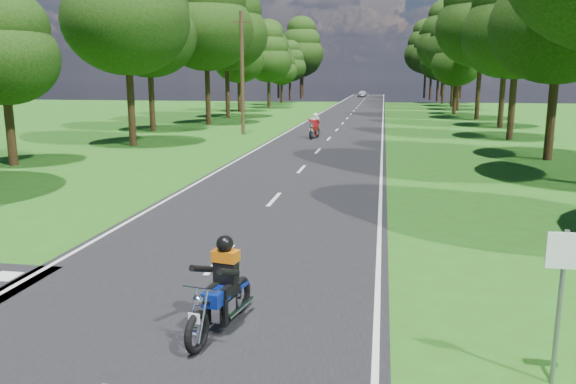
# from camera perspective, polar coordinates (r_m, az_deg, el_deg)

# --- Properties ---
(ground) EXTENTS (160.00, 160.00, 0.00)m
(ground) POSITION_cam_1_polar(r_m,az_deg,el_deg) (10.22, -10.10, -10.33)
(ground) COLOR #255312
(ground) RESTS_ON ground
(main_road) EXTENTS (7.00, 140.00, 0.02)m
(main_road) POSITION_cam_1_polar(r_m,az_deg,el_deg) (59.12, 6.41, 7.85)
(main_road) COLOR black
(main_road) RESTS_ON ground
(road_markings) EXTENTS (7.40, 140.00, 0.01)m
(road_markings) POSITION_cam_1_polar(r_m,az_deg,el_deg) (57.26, 6.16, 7.75)
(road_markings) COLOR silver
(road_markings) RESTS_ON main_road
(treeline) EXTENTS (40.00, 115.35, 14.78)m
(treeline) POSITION_cam_1_polar(r_m,az_deg,el_deg) (69.14, 8.29, 15.17)
(treeline) COLOR black
(treeline) RESTS_ON ground
(telegraph_pole) EXTENTS (1.20, 0.26, 8.00)m
(telegraph_pole) POSITION_cam_1_polar(r_m,az_deg,el_deg) (38.06, -4.67, 11.98)
(telegraph_pole) COLOR #382616
(telegraph_pole) RESTS_ON ground
(road_sign) EXTENTS (0.45, 0.07, 2.00)m
(road_sign) POSITION_cam_1_polar(r_m,az_deg,el_deg) (7.64, 26.09, -8.26)
(road_sign) COLOR slate
(road_sign) RESTS_ON ground
(rider_near_blue) EXTENTS (0.89, 1.81, 1.45)m
(rider_near_blue) POSITION_cam_1_polar(r_m,az_deg,el_deg) (8.52, -6.93, -9.39)
(rider_near_blue) COLOR navy
(rider_near_blue) RESTS_ON main_road
(rider_far_red) EXTENTS (0.89, 1.96, 1.58)m
(rider_far_red) POSITION_cam_1_polar(r_m,az_deg,el_deg) (35.45, 2.72, 6.76)
(rider_far_red) COLOR #9E200C
(rider_far_red) RESTS_ON main_road
(distant_car) EXTENTS (1.92, 3.92, 1.29)m
(distant_car) POSITION_cam_1_polar(r_m,az_deg,el_deg) (111.65, 7.55, 9.88)
(distant_car) COLOR silver
(distant_car) RESTS_ON main_road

